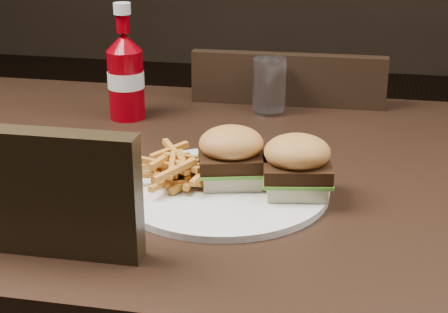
% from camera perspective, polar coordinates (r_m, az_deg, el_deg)
% --- Properties ---
extents(dining_table, '(1.20, 0.80, 0.04)m').
position_cam_1_polar(dining_table, '(1.08, -3.60, -1.36)').
color(dining_table, black).
rests_on(dining_table, ground).
extents(chair_far, '(0.40, 0.40, 0.04)m').
position_cam_1_polar(chair_far, '(1.63, 5.36, -4.55)').
color(chair_far, black).
rests_on(chair_far, ground).
extents(plate, '(0.30, 0.30, 0.01)m').
position_cam_1_polar(plate, '(0.96, -0.11, -2.71)').
color(plate, white).
rests_on(plate, dining_table).
extents(sandwich_half_a, '(0.10, 0.09, 0.02)m').
position_cam_1_polar(sandwich_half_a, '(0.97, 0.59, -1.52)').
color(sandwich_half_a, beige).
rests_on(sandwich_half_a, plate).
extents(sandwich_half_b, '(0.09, 0.09, 0.02)m').
position_cam_1_polar(sandwich_half_b, '(0.94, 6.00, -2.33)').
color(sandwich_half_b, beige).
rests_on(sandwich_half_b, plate).
extents(fries_pile, '(0.12, 0.12, 0.04)m').
position_cam_1_polar(fries_pile, '(0.97, -3.78, -0.85)').
color(fries_pile, '#B47129').
rests_on(fries_pile, plate).
extents(ketchup_bottle, '(0.07, 0.07, 0.13)m').
position_cam_1_polar(ketchup_bottle, '(1.26, -8.12, 5.81)').
color(ketchup_bottle, '#7E0008').
rests_on(ketchup_bottle, dining_table).
extents(tumbler, '(0.07, 0.07, 0.10)m').
position_cam_1_polar(tumbler, '(1.28, 3.80, 6.00)').
color(tumbler, white).
rests_on(tumbler, dining_table).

